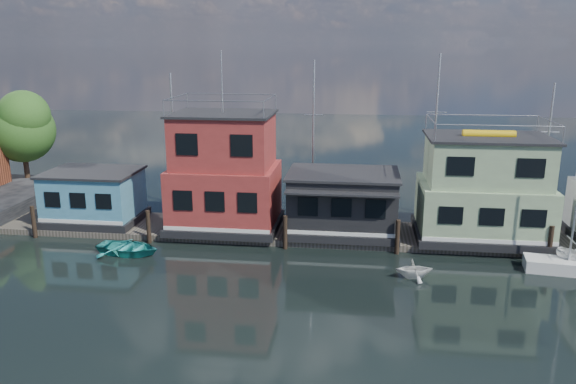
# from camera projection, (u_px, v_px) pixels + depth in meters

# --- Properties ---
(ground) EXTENTS (160.00, 160.00, 0.00)m
(ground) POSITION_uv_depth(u_px,v_px,m) (344.00, 321.00, 26.44)
(ground) COLOR black
(ground) RESTS_ON ground
(dock) EXTENTS (48.00, 5.00, 0.40)m
(dock) POSITION_uv_depth(u_px,v_px,m) (349.00, 234.00, 37.89)
(dock) COLOR #595147
(dock) RESTS_ON ground
(houseboat_blue) EXTENTS (6.40, 4.90, 3.66)m
(houseboat_blue) POSITION_uv_depth(u_px,v_px,m) (94.00, 197.00, 39.57)
(houseboat_blue) COLOR black
(houseboat_blue) RESTS_ON dock
(houseboat_red) EXTENTS (7.40, 5.90, 11.86)m
(houseboat_red) POSITION_uv_depth(u_px,v_px,m) (225.00, 174.00, 37.92)
(houseboat_red) COLOR black
(houseboat_red) RESTS_ON dock
(houseboat_dark) EXTENTS (7.40, 6.10, 4.06)m
(houseboat_dark) POSITION_uv_depth(u_px,v_px,m) (343.00, 202.00, 37.36)
(houseboat_dark) COLOR black
(houseboat_dark) RESTS_ON dock
(houseboat_green) EXTENTS (8.40, 5.90, 7.03)m
(houseboat_green) POSITION_uv_depth(u_px,v_px,m) (484.00, 190.00, 35.99)
(houseboat_green) COLOR black
(houseboat_green) RESTS_ON dock
(pilings) EXTENTS (42.28, 0.28, 2.20)m
(pilings) POSITION_uv_depth(u_px,v_px,m) (343.00, 235.00, 35.01)
(pilings) COLOR #2D2116
(pilings) RESTS_ON ground
(background_masts) EXTENTS (36.40, 0.16, 12.00)m
(background_masts) POSITION_uv_depth(u_px,v_px,m) (417.00, 142.00, 41.68)
(background_masts) COLOR silver
(background_masts) RESTS_ON ground
(dinghy_teal) EXTENTS (4.37, 3.41, 0.83)m
(dinghy_teal) POSITION_uv_depth(u_px,v_px,m) (128.00, 248.00, 34.74)
(dinghy_teal) COLOR teal
(dinghy_teal) RESTS_ON ground
(day_sailer) EXTENTS (4.81, 2.11, 7.35)m
(day_sailer) POSITION_uv_depth(u_px,v_px,m) (568.00, 265.00, 31.95)
(day_sailer) COLOR silver
(day_sailer) RESTS_ON ground
(dinghy_white) EXTENTS (2.36, 2.12, 1.10)m
(dinghy_white) POSITION_uv_depth(u_px,v_px,m) (414.00, 269.00, 31.15)
(dinghy_white) COLOR silver
(dinghy_white) RESTS_ON ground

